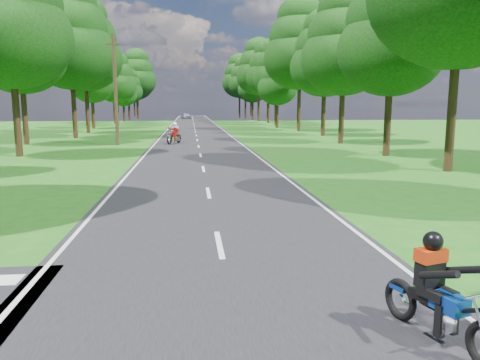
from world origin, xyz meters
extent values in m
plane|color=#185714|center=(0.00, 0.00, 0.00)|extent=(160.00, 160.00, 0.00)
cube|color=black|center=(0.00, 50.00, 0.01)|extent=(7.00, 140.00, 0.02)
cube|color=silver|center=(0.00, 2.00, 0.02)|extent=(0.12, 2.00, 0.01)
cube|color=silver|center=(0.00, 8.00, 0.02)|extent=(0.12, 2.00, 0.01)
cube|color=silver|center=(0.00, 14.00, 0.02)|extent=(0.12, 2.00, 0.01)
cube|color=silver|center=(0.00, 20.00, 0.02)|extent=(0.12, 2.00, 0.01)
cube|color=silver|center=(0.00, 26.00, 0.02)|extent=(0.12, 2.00, 0.01)
cube|color=silver|center=(0.00, 32.00, 0.02)|extent=(0.12, 2.00, 0.01)
cube|color=silver|center=(0.00, 38.00, 0.02)|extent=(0.12, 2.00, 0.01)
cube|color=silver|center=(0.00, 44.00, 0.02)|extent=(0.12, 2.00, 0.01)
cube|color=silver|center=(0.00, 50.00, 0.02)|extent=(0.12, 2.00, 0.01)
cube|color=silver|center=(0.00, 56.00, 0.02)|extent=(0.12, 2.00, 0.01)
cube|color=silver|center=(0.00, 62.00, 0.02)|extent=(0.12, 2.00, 0.01)
cube|color=silver|center=(0.00, 68.00, 0.02)|extent=(0.12, 2.00, 0.01)
cube|color=silver|center=(0.00, 74.00, 0.02)|extent=(0.12, 2.00, 0.01)
cube|color=silver|center=(0.00, 80.00, 0.02)|extent=(0.12, 2.00, 0.01)
cube|color=silver|center=(0.00, 86.00, 0.02)|extent=(0.12, 2.00, 0.01)
cube|color=silver|center=(0.00, 92.00, 0.02)|extent=(0.12, 2.00, 0.01)
cube|color=silver|center=(0.00, 98.00, 0.02)|extent=(0.12, 2.00, 0.01)
cube|color=silver|center=(0.00, 104.00, 0.02)|extent=(0.12, 2.00, 0.01)
cube|color=silver|center=(0.00, 110.00, 0.02)|extent=(0.12, 2.00, 0.01)
cube|color=silver|center=(0.00, 116.00, 0.02)|extent=(0.12, 2.00, 0.01)
cube|color=silver|center=(-3.30, 50.00, 0.02)|extent=(0.10, 140.00, 0.01)
cube|color=silver|center=(3.30, 50.00, 0.02)|extent=(0.10, 140.00, 0.01)
cube|color=silver|center=(-3.80, 0.30, 0.02)|extent=(0.50, 0.50, 0.01)
cylinder|color=black|center=(-10.57, 20.76, 1.96)|extent=(0.40, 0.40, 3.91)
ellipsoid|color=black|center=(-10.57, 20.76, 6.78)|extent=(6.85, 6.85, 5.82)
ellipsoid|color=black|center=(-10.57, 20.76, 8.68)|extent=(5.87, 5.87, 4.99)
cylinder|color=black|center=(-12.94, 29.18, 1.90)|extent=(0.40, 0.40, 3.79)
ellipsoid|color=black|center=(-12.94, 29.18, 6.57)|extent=(6.64, 6.64, 5.64)
ellipsoid|color=black|center=(-12.94, 29.18, 8.41)|extent=(5.69, 5.69, 4.84)
ellipsoid|color=black|center=(-12.94, 29.18, 10.26)|extent=(4.27, 4.27, 3.63)
cylinder|color=black|center=(-10.82, 35.60, 2.16)|extent=(0.40, 0.40, 4.32)
ellipsoid|color=black|center=(-10.82, 35.60, 7.47)|extent=(7.56, 7.56, 6.42)
ellipsoid|color=black|center=(-10.82, 35.60, 9.58)|extent=(6.48, 6.48, 5.51)
ellipsoid|color=black|center=(-10.82, 35.60, 11.68)|extent=(4.86, 4.86, 4.13)
cylinder|color=black|center=(-11.26, 43.10, 2.20)|extent=(0.40, 0.40, 4.40)
ellipsoid|color=black|center=(-11.26, 43.10, 7.62)|extent=(7.71, 7.71, 6.55)
ellipsoid|color=black|center=(-11.26, 43.10, 9.77)|extent=(6.60, 6.60, 5.61)
ellipsoid|color=black|center=(-11.26, 43.10, 11.92)|extent=(4.95, 4.95, 4.21)
cylinder|color=black|center=(-12.61, 52.78, 1.60)|extent=(0.40, 0.40, 3.20)
ellipsoid|color=black|center=(-12.61, 52.78, 5.54)|extent=(5.60, 5.60, 4.76)
ellipsoid|color=black|center=(-12.61, 52.78, 7.10)|extent=(4.80, 4.80, 4.08)
ellipsoid|color=black|center=(-12.61, 52.78, 8.66)|extent=(3.60, 3.60, 3.06)
cylinder|color=black|center=(-10.75, 60.15, 1.61)|extent=(0.40, 0.40, 3.22)
ellipsoid|color=black|center=(-10.75, 60.15, 5.58)|extent=(5.64, 5.64, 4.79)
ellipsoid|color=black|center=(-10.75, 60.15, 7.15)|extent=(4.83, 4.83, 4.11)
ellipsoid|color=black|center=(-10.75, 60.15, 8.72)|extent=(3.62, 3.62, 3.08)
cylinder|color=black|center=(-12.29, 67.91, 1.80)|extent=(0.40, 0.40, 3.61)
ellipsoid|color=black|center=(-12.29, 67.91, 6.25)|extent=(6.31, 6.31, 5.37)
ellipsoid|color=black|center=(-12.29, 67.91, 8.01)|extent=(5.41, 5.41, 4.60)
ellipsoid|color=black|center=(-12.29, 67.91, 9.76)|extent=(4.06, 4.06, 3.45)
cylinder|color=black|center=(-11.94, 75.74, 1.33)|extent=(0.40, 0.40, 2.67)
ellipsoid|color=black|center=(-11.94, 75.74, 4.62)|extent=(4.67, 4.67, 3.97)
ellipsoid|color=black|center=(-11.94, 75.74, 5.92)|extent=(4.00, 4.00, 3.40)
ellipsoid|color=black|center=(-11.94, 75.74, 7.22)|extent=(3.00, 3.00, 2.55)
cylinder|color=black|center=(-12.18, 84.90, 1.54)|extent=(0.40, 0.40, 3.09)
ellipsoid|color=black|center=(-12.18, 84.90, 5.34)|extent=(5.40, 5.40, 4.59)
ellipsoid|color=black|center=(-12.18, 84.90, 6.85)|extent=(4.63, 4.63, 3.93)
ellipsoid|color=black|center=(-12.18, 84.90, 8.35)|extent=(3.47, 3.47, 2.95)
cylinder|color=black|center=(-11.23, 91.41, 2.24)|extent=(0.40, 0.40, 4.48)
ellipsoid|color=black|center=(-11.23, 91.41, 7.75)|extent=(7.84, 7.84, 6.66)
ellipsoid|color=black|center=(-11.23, 91.41, 9.94)|extent=(6.72, 6.72, 5.71)
ellipsoid|color=black|center=(-11.23, 91.41, 12.12)|extent=(5.04, 5.04, 4.28)
cylinder|color=black|center=(-12.28, 100.39, 2.05)|extent=(0.40, 0.40, 4.09)
ellipsoid|color=black|center=(-12.28, 100.39, 7.09)|extent=(7.16, 7.16, 6.09)
ellipsoid|color=black|center=(-12.28, 100.39, 9.08)|extent=(6.14, 6.14, 5.22)
ellipsoid|color=black|center=(-12.28, 100.39, 11.08)|extent=(4.61, 4.61, 3.92)
cylinder|color=black|center=(11.06, 12.20, 2.28)|extent=(0.40, 0.40, 4.56)
cylinder|color=black|center=(10.92, 18.69, 1.75)|extent=(0.40, 0.40, 3.49)
ellipsoid|color=black|center=(10.92, 18.69, 6.05)|extent=(6.12, 6.12, 5.20)
ellipsoid|color=black|center=(10.92, 18.69, 7.75)|extent=(5.24, 5.24, 4.46)
cylinder|color=black|center=(11.06, 27.58, 1.85)|extent=(0.40, 0.40, 3.69)
ellipsoid|color=black|center=(11.06, 27.58, 6.39)|extent=(6.46, 6.46, 5.49)
ellipsoid|color=black|center=(11.06, 27.58, 8.19)|extent=(5.54, 5.54, 4.71)
ellipsoid|color=black|center=(11.06, 27.58, 9.99)|extent=(4.15, 4.15, 3.53)
cylinder|color=black|center=(12.17, 36.42, 1.87)|extent=(0.40, 0.40, 3.74)
ellipsoid|color=black|center=(12.17, 36.42, 6.48)|extent=(6.55, 6.55, 5.57)
ellipsoid|color=black|center=(12.17, 36.42, 8.31)|extent=(5.62, 5.62, 4.77)
ellipsoid|color=black|center=(12.17, 36.42, 10.13)|extent=(4.21, 4.21, 3.58)
cylinder|color=black|center=(11.72, 44.72, 2.32)|extent=(0.40, 0.40, 4.64)
ellipsoid|color=black|center=(11.72, 44.72, 8.04)|extent=(8.12, 8.12, 6.91)
ellipsoid|color=black|center=(11.72, 44.72, 10.30)|extent=(6.96, 6.96, 5.92)
ellipsoid|color=black|center=(11.72, 44.72, 12.56)|extent=(5.22, 5.22, 4.44)
cylinder|color=black|center=(10.55, 51.92, 1.45)|extent=(0.40, 0.40, 2.91)
ellipsoid|color=black|center=(10.55, 51.92, 5.03)|extent=(5.09, 5.09, 4.33)
ellipsoid|color=black|center=(10.55, 51.92, 6.45)|extent=(4.36, 4.36, 3.71)
ellipsoid|color=black|center=(10.55, 51.92, 7.87)|extent=(3.27, 3.27, 2.78)
cylinder|color=black|center=(11.77, 59.40, 1.94)|extent=(0.40, 0.40, 3.88)
ellipsoid|color=black|center=(11.77, 59.40, 6.71)|extent=(6.78, 6.78, 5.77)
ellipsoid|color=black|center=(11.77, 59.40, 8.60)|extent=(5.81, 5.81, 4.94)
ellipsoid|color=black|center=(11.77, 59.40, 10.49)|extent=(4.36, 4.36, 3.71)
cylinder|color=black|center=(12.10, 67.87, 2.09)|extent=(0.40, 0.40, 4.18)
ellipsoid|color=black|center=(12.10, 67.87, 7.23)|extent=(7.31, 7.31, 6.21)
ellipsoid|color=black|center=(12.10, 67.87, 9.27)|extent=(6.27, 6.27, 5.33)
ellipsoid|color=black|center=(12.10, 67.87, 11.31)|extent=(4.70, 4.70, 4.00)
cylinder|color=black|center=(11.80, 76.83, 2.32)|extent=(0.40, 0.40, 4.63)
ellipsoid|color=black|center=(11.80, 76.83, 8.02)|extent=(8.11, 8.11, 6.89)
ellipsoid|color=black|center=(11.80, 76.83, 10.28)|extent=(6.95, 6.95, 5.91)
ellipsoid|color=black|center=(11.80, 76.83, 12.54)|extent=(5.21, 5.21, 4.43)
cylinder|color=black|center=(11.69, 84.12, 1.68)|extent=(0.40, 0.40, 3.36)
ellipsoid|color=black|center=(11.69, 84.12, 5.82)|extent=(5.88, 5.88, 5.00)
ellipsoid|color=black|center=(11.69, 84.12, 7.46)|extent=(5.04, 5.04, 4.29)
ellipsoid|color=black|center=(11.69, 84.12, 9.10)|extent=(3.78, 3.78, 3.21)
cylinder|color=black|center=(11.14, 91.34, 2.04)|extent=(0.40, 0.40, 4.09)
ellipsoid|color=black|center=(11.14, 91.34, 7.07)|extent=(7.15, 7.15, 6.08)
ellipsoid|color=black|center=(11.14, 91.34, 9.07)|extent=(6.13, 6.13, 5.21)
ellipsoid|color=black|center=(11.14, 91.34, 11.06)|extent=(4.60, 4.60, 3.91)
cylinder|color=black|center=(10.68, 99.10, 2.24)|extent=(0.40, 0.40, 4.48)
ellipsoid|color=black|center=(10.68, 99.10, 7.76)|extent=(7.84, 7.84, 6.66)
ellipsoid|color=black|center=(10.68, 99.10, 9.94)|extent=(6.72, 6.72, 5.71)
ellipsoid|color=black|center=(10.68, 99.10, 12.13)|extent=(5.04, 5.04, 4.28)
cylinder|color=black|center=(-14.00, 110.00, 1.92)|extent=(0.40, 0.40, 3.84)
ellipsoid|color=black|center=(-14.00, 110.00, 6.65)|extent=(6.72, 6.72, 5.71)
ellipsoid|color=black|center=(-14.00, 110.00, 8.52)|extent=(5.76, 5.76, 4.90)
ellipsoid|color=black|center=(-14.00, 110.00, 10.39)|extent=(4.32, 4.32, 3.67)
cylinder|color=black|center=(15.00, 112.00, 2.08)|extent=(0.40, 0.40, 4.16)
ellipsoid|color=black|center=(15.00, 112.00, 7.20)|extent=(7.28, 7.28, 6.19)
ellipsoid|color=black|center=(15.00, 112.00, 9.23)|extent=(6.24, 6.24, 5.30)
ellipsoid|color=black|center=(15.00, 112.00, 11.26)|extent=(4.68, 4.68, 3.98)
cylinder|color=black|center=(-16.00, 95.00, 1.76)|extent=(0.40, 0.40, 3.52)
ellipsoid|color=black|center=(-16.00, 95.00, 6.09)|extent=(6.16, 6.16, 5.24)
ellipsoid|color=black|center=(-16.00, 95.00, 7.81)|extent=(5.28, 5.28, 4.49)
ellipsoid|color=black|center=(-16.00, 95.00, 9.53)|extent=(3.96, 3.96, 3.37)
cylinder|color=black|center=(17.00, 98.00, 2.24)|extent=(0.40, 0.40, 4.48)
ellipsoid|color=black|center=(17.00, 98.00, 7.76)|extent=(7.84, 7.84, 6.66)
ellipsoid|color=black|center=(17.00, 98.00, 9.94)|extent=(6.72, 6.72, 5.71)
ellipsoid|color=black|center=(17.00, 98.00, 12.12)|extent=(5.04, 5.04, 4.28)
cylinder|color=#382616|center=(-6.00, 28.00, 4.00)|extent=(0.26, 0.26, 8.00)
cube|color=#382616|center=(-6.00, 28.00, 7.30)|extent=(1.20, 0.10, 0.10)
imported|color=#B8BBC0|center=(-1.36, 91.40, 0.64)|extent=(2.29, 3.87, 1.24)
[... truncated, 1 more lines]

